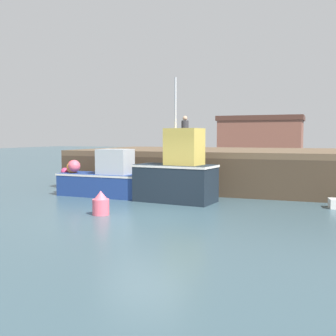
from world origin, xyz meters
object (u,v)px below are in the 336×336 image
Objects in this scene: fishing_boat_near_left at (105,179)px; fishing_boat_near_right at (177,174)px; dockworker at (185,133)px; mooring_buoy_foreground at (101,204)px.

fishing_boat_near_left is 0.90× the size of fishing_boat_near_right.
dockworker is (2.33, 3.48, 1.91)m from fishing_boat_near_left.
dockworker is at bearing 86.53° from mooring_buoy_foreground.
fishing_boat_near_right reaches higher than dockworker.
fishing_boat_near_right reaches higher than mooring_buoy_foreground.
fishing_boat_near_left is 4.13m from mooring_buoy_foreground.
fishing_boat_near_right is at bearing 67.38° from mooring_buoy_foreground.
mooring_buoy_foreground is (-0.43, -7.13, -2.28)m from dockworker.
dockworker reaches higher than mooring_buoy_foreground.
fishing_boat_near_left reaches higher than mooring_buoy_foreground.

